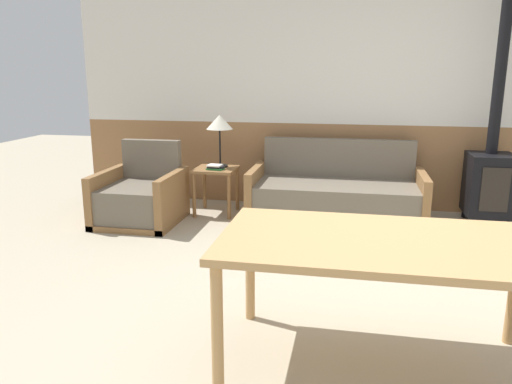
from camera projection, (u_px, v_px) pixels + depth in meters
name	position (u px, v px, depth m)	size (l,w,h in m)	color
ground_plane	(397.00, 311.00, 3.31)	(16.00, 16.00, 0.00)	#B2A58C
wall_back	(387.00, 90.00, 5.50)	(7.20, 0.06, 2.70)	#996B42
couch	(336.00, 197.00, 5.32)	(1.82, 0.84, 0.82)	olive
armchair	(141.00, 199.00, 5.22)	(0.81, 0.83, 0.82)	olive
side_table	(216.00, 177.00, 5.49)	(0.45, 0.45, 0.52)	olive
table_lamp	(220.00, 124.00, 5.43)	(0.29, 0.29, 0.57)	black
book_stack	(215.00, 167.00, 5.38)	(0.19, 0.15, 0.05)	#2D7F3D
dining_table	(382.00, 252.00, 2.56)	(1.67, 0.90, 0.72)	tan
wood_stove	(491.00, 168.00, 5.09)	(0.44, 0.48, 2.52)	black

